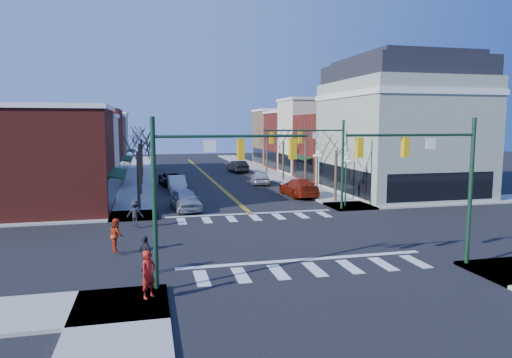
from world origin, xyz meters
TOP-DOWN VIEW (x-y plane):
  - ground at (0.00, 0.00)m, footprint 160.00×160.00m
  - sidewalk_left at (-8.75, 20.00)m, footprint 3.50×70.00m
  - sidewalk_right at (8.75, 20.00)m, footprint 3.50×70.00m
  - bldg_left_brick_a at (-15.50, 11.75)m, footprint 10.00×8.50m
  - bldg_left_stucco_a at (-15.50, 19.50)m, footprint 10.00×7.00m
  - bldg_left_brick_b at (-15.50, 27.50)m, footprint 10.00×9.00m
  - bldg_left_tan at (-15.50, 35.75)m, footprint 10.00×7.50m
  - bldg_left_stucco_b at (-15.50, 43.50)m, footprint 10.00×8.00m
  - bldg_right_brick_a at (15.50, 25.75)m, footprint 10.00×8.50m
  - bldg_right_stucco at (15.50, 33.50)m, footprint 10.00×7.00m
  - bldg_right_brick_b at (15.50, 41.00)m, footprint 10.00×8.00m
  - bldg_right_tan at (15.50, 49.00)m, footprint 10.00×8.00m
  - victorian_corner at (16.50, 14.50)m, footprint 12.25×14.25m
  - traffic_mast_near_left at (-5.55, -7.40)m, footprint 6.60×0.28m
  - traffic_mast_near_right at (5.55, -7.40)m, footprint 6.60×0.28m
  - traffic_mast_far_right at (5.55, 7.40)m, footprint 6.60×0.28m
  - lamppost_corner at (8.20, 8.50)m, footprint 0.36×0.36m
  - lamppost_midblock at (8.20, 15.00)m, footprint 0.36×0.36m
  - tree_left_a at (-8.40, 11.00)m, footprint 0.24×0.24m
  - tree_left_b at (-8.40, 19.00)m, footprint 0.24×0.24m
  - tree_left_c at (-8.40, 27.00)m, footprint 0.24×0.24m
  - tree_left_d at (-8.40, 35.00)m, footprint 0.24×0.24m
  - tree_right_a at (8.40, 11.00)m, footprint 0.24×0.24m
  - tree_right_b at (8.40, 19.00)m, footprint 0.24×0.24m
  - tree_right_c at (8.40, 27.00)m, footprint 0.24×0.24m
  - tree_right_d at (8.40, 35.00)m, footprint 0.24×0.24m
  - car_left_near at (-4.80, 10.48)m, footprint 2.63×5.15m
  - car_left_mid at (-4.80, 20.96)m, footprint 1.77×4.85m
  - car_left_far at (-5.05, 25.41)m, footprint 3.10×5.55m
  - car_right_near at (6.33, 14.92)m, footprint 2.63×6.01m
  - car_right_mid at (4.80, 24.28)m, footprint 2.50×4.94m
  - car_right_far at (4.80, 37.51)m, footprint 2.38×5.27m
  - pedestrian_red_a at (-7.71, -8.39)m, footprint 0.81×0.80m
  - pedestrian_red_b at (-9.34, -1.33)m, footprint 0.82×0.97m
  - pedestrian_dark_a at (-7.85, -5.07)m, footprint 0.86×1.04m
  - pedestrian_dark_b at (-8.55, 4.72)m, footprint 1.19×0.80m

SIDE VIEW (x-z plane):
  - ground at x=0.00m, z-range 0.00..0.00m
  - sidewalk_left at x=-8.75m, z-range 0.00..0.15m
  - sidewalk_right at x=8.75m, z-range 0.00..0.15m
  - car_left_far at x=-5.05m, z-range 0.00..1.47m
  - car_left_mid at x=-4.80m, z-range 0.00..1.59m
  - car_right_mid at x=4.80m, z-range 0.00..1.61m
  - car_left_near at x=-4.80m, z-range 0.00..1.68m
  - car_right_far at x=4.80m, z-range 0.00..1.68m
  - car_right_near at x=6.33m, z-range 0.00..1.72m
  - pedestrian_dark_a at x=-7.85m, z-range 0.15..1.81m
  - pedestrian_dark_b at x=-8.55m, z-range 0.15..1.85m
  - pedestrian_red_b at x=-9.34m, z-range 0.15..1.94m
  - pedestrian_red_a at x=-7.71m, z-range 0.15..2.03m
  - tree_left_c at x=-8.40m, z-range 0.00..4.55m
  - tree_right_a at x=8.40m, z-range 0.00..4.62m
  - tree_left_a at x=-8.40m, z-range 0.00..4.76m
  - tree_right_c at x=8.40m, z-range 0.00..4.83m
  - tree_left_d at x=-8.40m, z-range 0.00..4.90m
  - tree_right_d at x=8.40m, z-range 0.00..4.97m
  - tree_left_b at x=-8.40m, z-range 0.00..5.04m
  - tree_right_b at x=8.40m, z-range 0.00..5.18m
  - lamppost_corner at x=8.20m, z-range 0.80..5.13m
  - lamppost_midblock at x=8.20m, z-range 0.80..5.13m
  - bldg_left_stucco_a at x=-15.50m, z-range 0.00..7.50m
  - bldg_left_tan at x=-15.50m, z-range 0.00..7.80m
  - bldg_left_brick_a at x=-15.50m, z-range 0.00..8.00m
  - bldg_right_brick_a at x=15.50m, z-range 0.00..8.00m
  - bldg_left_stucco_b at x=-15.50m, z-range 0.00..8.20m
  - bldg_left_brick_b at x=-15.50m, z-range 0.00..8.50m
  - bldg_right_brick_b at x=15.50m, z-range 0.00..8.50m
  - bldg_right_tan at x=15.50m, z-range 0.00..9.00m
  - traffic_mast_near_left at x=-5.55m, z-range 1.11..8.31m
  - traffic_mast_near_right at x=5.55m, z-range 1.11..8.31m
  - traffic_mast_far_right at x=5.55m, z-range 1.11..8.31m
  - bldg_right_stucco at x=15.50m, z-range 0.00..10.00m
  - victorian_corner at x=16.50m, z-range 0.01..13.31m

